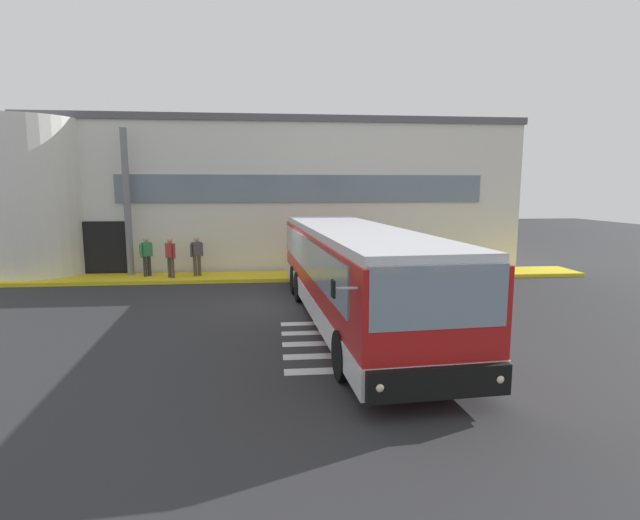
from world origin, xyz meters
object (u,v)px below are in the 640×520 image
(bus_main_foreground, at_px, (353,276))
(passenger_at_curb_edge, at_px, (197,254))
(entry_support_column, at_px, (127,203))
(safety_bollard_yellow, at_px, (342,271))
(passenger_near_column, at_px, (146,253))
(passenger_by_doorway, at_px, (170,255))

(bus_main_foreground, bearing_deg, passenger_at_curb_edge, 127.18)
(entry_support_column, height_order, safety_bollard_yellow, entry_support_column)
(bus_main_foreground, height_order, passenger_at_curb_edge, bus_main_foreground)
(passenger_near_column, relative_size, safety_bollard_yellow, 1.86)
(bus_main_foreground, distance_m, passenger_near_column, 10.47)
(passenger_at_curb_edge, bearing_deg, passenger_by_doorway, -160.48)
(passenger_by_doorway, bearing_deg, entry_support_column, 154.14)
(passenger_at_curb_edge, height_order, safety_bollard_yellow, passenger_at_curb_edge)
(entry_support_column, distance_m, passenger_by_doorway, 2.97)
(passenger_near_column, bearing_deg, safety_bollard_yellow, -9.57)
(entry_support_column, xyz_separation_m, safety_bollard_yellow, (8.86, -1.80, -2.76))
(bus_main_foreground, relative_size, safety_bollard_yellow, 13.56)
(passenger_near_column, xyz_separation_m, safety_bollard_yellow, (8.08, -1.36, -0.66))
(passenger_near_column, height_order, passenger_at_curb_edge, same)
(bus_main_foreground, bearing_deg, passenger_by_doorway, 133.41)
(passenger_near_column, height_order, passenger_by_doorway, same)
(entry_support_column, bearing_deg, passenger_by_doorway, -25.86)
(entry_support_column, height_order, passenger_by_doorway, entry_support_column)
(entry_support_column, bearing_deg, passenger_at_curb_edge, -10.78)
(entry_support_column, height_order, bus_main_foreground, entry_support_column)
(passenger_at_curb_edge, relative_size, safety_bollard_yellow, 1.86)
(bus_main_foreground, xyz_separation_m, passenger_near_column, (-7.53, 7.28, -0.22))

